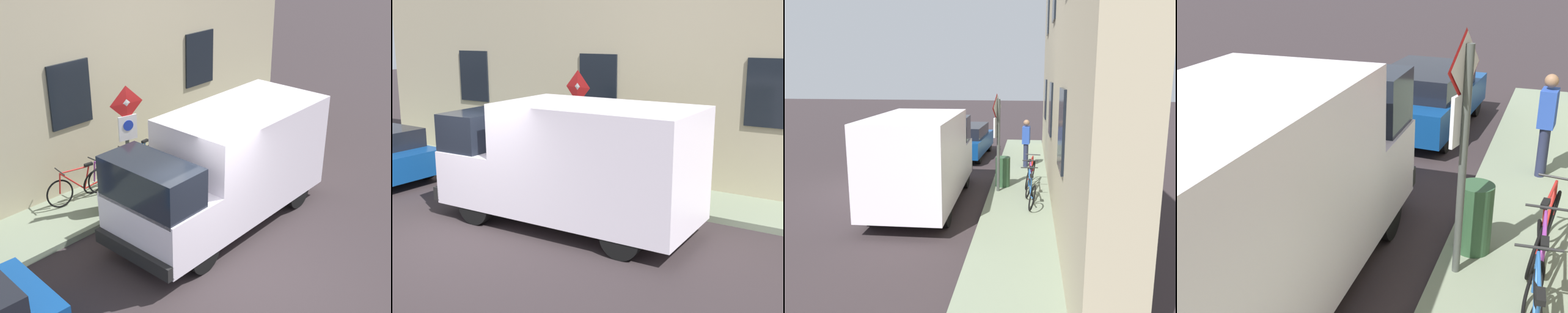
# 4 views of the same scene
# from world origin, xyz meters

# --- Properties ---
(ground_plane) EXTENTS (80.00, 80.00, 0.00)m
(ground_plane) POSITION_xyz_m (0.00, 0.00, 0.00)
(ground_plane) COLOR #32292B
(sidewalk_slab) EXTENTS (1.74, 17.89, 0.14)m
(sidewalk_slab) POSITION_xyz_m (4.19, 0.00, 0.07)
(sidewalk_slab) COLOR gray
(sidewalk_slab) RESTS_ON ground_plane
(building_facade) EXTENTS (0.75, 15.89, 7.89)m
(building_facade) POSITION_xyz_m (5.40, 0.00, 3.94)
(building_facade) COLOR #B9AB8A
(building_facade) RESTS_ON ground_plane
(sign_post_stacked) EXTENTS (0.20, 0.55, 2.71)m
(sign_post_stacked) POSITION_xyz_m (3.53, -0.37, 1.96)
(sign_post_stacked) COLOR #474C47
(sign_post_stacked) RESTS_ON sidewalk_slab
(delivery_van) EXTENTS (2.10, 5.37, 2.50)m
(delivery_van) POSITION_xyz_m (1.62, -1.45, 1.33)
(delivery_van) COLOR white
(delivery_van) RESTS_ON ground_plane
(bicycle_blue) EXTENTS (0.46, 1.72, 0.89)m
(bicycle_blue) POSITION_xyz_m (4.51, -1.50, 0.51)
(bicycle_blue) COLOR black
(bicycle_blue) RESTS_ON sidewalk_slab
(bicycle_purple) EXTENTS (0.46, 1.71, 0.89)m
(bicycle_purple) POSITION_xyz_m (4.51, -0.59, 0.51)
(bicycle_purple) COLOR black
(bicycle_purple) RESTS_ON sidewalk_slab
(bicycle_red) EXTENTS (0.48, 1.71, 0.89)m
(bicycle_red) POSITION_xyz_m (4.51, 0.32, 0.51)
(bicycle_red) COLOR black
(bicycle_red) RESTS_ON sidewalk_slab
(pedestrian) EXTENTS (0.29, 0.42, 1.72)m
(pedestrian) POSITION_xyz_m (4.32, 2.97, 1.07)
(pedestrian) COLOR #262B47
(pedestrian) RESTS_ON sidewalk_slab
(litter_bin) EXTENTS (0.44, 0.44, 0.90)m
(litter_bin) POSITION_xyz_m (3.67, 0.16, 0.59)
(litter_bin) COLOR #2D5133
(litter_bin) RESTS_ON sidewalk_slab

